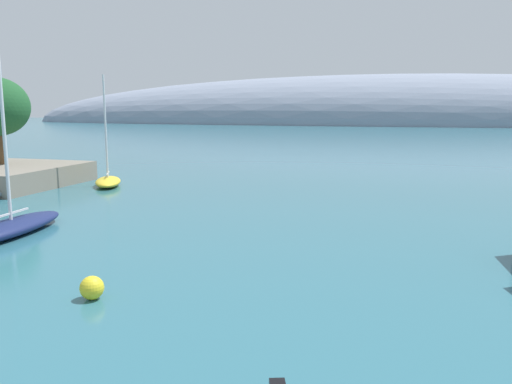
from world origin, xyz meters
TOP-DOWN VIEW (x-y plane):
  - shore_outcrop at (-26.04, 39.34)m, footprint 12.12×11.95m
  - distant_ridge at (-1.66, 223.49)m, footprint 330.89×57.92m
  - sailboat_yellow_mid_mooring at (-16.46, 41.61)m, footprint 4.53×5.91m
  - sailboat_navy_outer_mooring at (-11.60, 24.22)m, footprint 2.97×8.49m
  - mooring_buoy_yellow at (-1.70, 17.03)m, footprint 0.88×0.88m

SIDE VIEW (x-z plane):
  - distant_ridge at x=-1.66m, z-range -20.34..20.34m
  - mooring_buoy_yellow at x=-1.70m, z-range 0.00..0.88m
  - sailboat_yellow_mid_mooring at x=-16.46m, z-range -4.37..5.43m
  - sailboat_navy_outer_mooring at x=-11.60m, z-range -4.85..5.94m
  - shore_outcrop at x=-26.04m, z-range 0.00..1.80m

